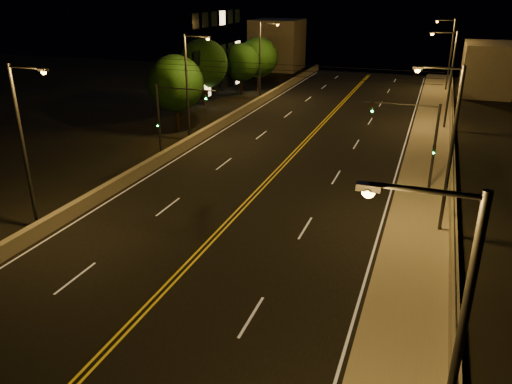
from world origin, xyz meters
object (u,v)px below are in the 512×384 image
(streetlight_6, at_px, (262,56))
(tree_2, at_px, (241,62))
(streetlight_0, at_px, (443,356))
(streetlight_4, at_px, (26,138))
(traffic_signal_left, at_px, (169,114))
(tree_3, at_px, (258,57))
(streetlight_5, at_px, (190,81))
(traffic_signal_right, at_px, (420,136))
(tree_0, at_px, (175,84))
(streetlight_1, at_px, (447,142))
(streetlight_3, at_px, (449,51))
(tree_1, at_px, (204,64))
(streetlight_2, at_px, (448,75))

(streetlight_6, distance_m, tree_2, 4.53)
(streetlight_0, bearing_deg, streetlight_4, 153.63)
(traffic_signal_left, distance_m, tree_3, 30.80)
(streetlight_5, xyz_separation_m, tree_2, (-3.72, 21.71, -1.25))
(traffic_signal_right, xyz_separation_m, tree_0, (-22.74, 8.37, 0.75))
(streetlight_4, height_order, streetlight_6, same)
(traffic_signal_left, bearing_deg, streetlight_1, -17.87)
(streetlight_5, bearing_deg, tree_2, 99.73)
(streetlight_5, relative_size, tree_0, 1.28)
(streetlight_3, bearing_deg, tree_0, -128.74)
(streetlight_5, relative_size, tree_2, 1.42)
(streetlight_0, height_order, streetlight_5, same)
(streetlight_4, height_order, traffic_signal_right, streetlight_4)
(streetlight_5, xyz_separation_m, streetlight_6, (0.00, 19.44, 0.00))
(traffic_signal_left, bearing_deg, traffic_signal_right, 0.00)
(tree_0, xyz_separation_m, tree_1, (-2.58, 11.65, 0.26))
(streetlight_5, relative_size, traffic_signal_right, 1.54)
(streetlight_5, relative_size, streetlight_6, 1.00)
(streetlight_5, distance_m, tree_0, 3.87)
(streetlight_3, xyz_separation_m, tree_1, (-26.86, -18.60, -0.53))
(streetlight_6, bearing_deg, tree_2, 148.62)
(streetlight_2, bearing_deg, traffic_signal_left, -139.43)
(tree_0, bearing_deg, streetlight_0, -53.32)
(streetlight_2, bearing_deg, streetlight_3, 90.00)
(tree_2, bearing_deg, tree_1, -102.56)
(streetlight_6, bearing_deg, streetlight_5, -90.00)
(streetlight_1, relative_size, streetlight_5, 1.00)
(streetlight_2, distance_m, traffic_signal_right, 17.53)
(streetlight_2, bearing_deg, streetlight_0, -90.00)
(streetlight_3, bearing_deg, streetlight_4, -112.34)
(streetlight_0, distance_m, streetlight_1, 17.67)
(streetlight_0, xyz_separation_m, streetlight_5, (-21.45, 30.07, 0.00))
(tree_2, bearing_deg, streetlight_6, -31.38)
(streetlight_0, height_order, streetlight_1, same)
(streetlight_2, bearing_deg, tree_1, 174.43)
(traffic_signal_right, bearing_deg, tree_1, 141.67)
(streetlight_3, bearing_deg, streetlight_5, -123.21)
(streetlight_3, xyz_separation_m, tree_2, (-25.17, -11.06, -1.25))
(traffic_signal_right, bearing_deg, tree_3, 126.07)
(traffic_signal_left, bearing_deg, tree_0, 115.29)
(streetlight_0, bearing_deg, traffic_signal_left, 130.00)
(streetlight_2, xyz_separation_m, traffic_signal_right, (-1.53, -17.40, -1.55))
(streetlight_0, xyz_separation_m, tree_2, (-25.17, 51.78, -1.25))
(tree_0, bearing_deg, streetlight_1, -31.58)
(streetlight_0, distance_m, traffic_signal_left, 31.65)
(traffic_signal_right, distance_m, tree_3, 37.85)
(streetlight_4, xyz_separation_m, tree_0, (-2.82, 21.96, -0.79))
(streetlight_5, distance_m, streetlight_6, 19.44)
(traffic_signal_right, relative_size, tree_1, 0.79)
(streetlight_1, bearing_deg, streetlight_6, 123.97)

